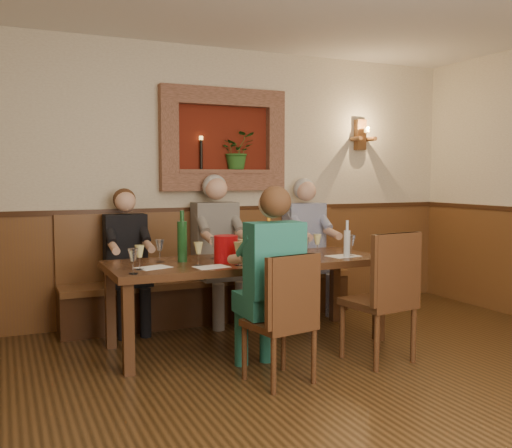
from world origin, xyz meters
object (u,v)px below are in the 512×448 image
Objects in this scene: dining_table at (248,268)px; person_bench_right at (308,257)px; person_bench_mid at (218,261)px; bench at (211,288)px; person_bench_left at (128,273)px; wine_bottle_green_a at (269,240)px; spittoon_bucket at (226,249)px; water_bottle at (347,243)px; person_chair_front at (269,298)px; wine_bottle_green_b at (182,240)px; chair_near_right at (379,324)px; chair_near_left at (280,345)px.

person_bench_right reaches higher than dining_table.
person_bench_mid is 1.03m from person_bench_right.
bench is 2.21× the size of person_bench_left.
person_bench_mid is 3.98× the size of wine_bottle_green_a.
water_bottle is (1.11, -0.13, 0.02)m from spittoon_bucket.
spittoon_bucket is at bearing -144.40° from person_bench_right.
person_bench_right reaches higher than person_chair_front.
person_bench_mid is 1.01m from spittoon_bucket.
person_bench_left is at bearing 179.73° from person_bench_mid.
person_bench_right reaches higher than wine_bottle_green_b.
water_bottle is (1.73, -1.07, 0.32)m from person_bench_left.
person_bench_mid is at bearing 73.32° from spittoon_bucket.
wine_bottle_green_b is (-1.33, 0.95, 0.63)m from chair_near_right.
bench is 13.21× the size of spittoon_bucket.
wine_bottle_green_a is (-0.55, 0.89, 0.60)m from chair_near_right.
spittoon_bucket is 0.69× the size of water_bottle.
person_bench_left reaches higher than wine_bottle_green_a.
wine_bottle_green_b is at bearing 114.45° from person_chair_front.
water_bottle is at bearing 24.72° from chair_near_left.
spittoon_bucket is at bearing 96.64° from person_chair_front.
bench is at bearing 105.42° from chair_near_right.
dining_table is 1.01m from bench.
bench is at bearing 126.21° from water_bottle.
dining_table is at bearing -169.90° from wine_bottle_green_a.
chair_near_right reaches higher than chair_near_left.
wine_bottle_green_a is (0.22, -0.90, 0.57)m from bench.
bench is 0.31m from person_bench_mid.
wine_bottle_green_b reaches higher than bench.
bench reaches higher than chair_near_right.
person_chair_front is (-0.20, -1.61, -0.04)m from person_bench_mid.
chair_near_right is 1.87m from person_bench_mid.
wine_bottle_green_a is at bearing -136.90° from person_bench_right.
person_bench_mid is (0.04, 0.84, -0.06)m from dining_table.
person_bench_mid is at bearing -0.27° from person_bench_left.
person_chair_front is (-0.17, -1.72, 0.25)m from bench.
chair_near_left is 0.69× the size of person_bench_left.
dining_table is 1.36m from person_bench_right.
chair_near_right is at bearing -58.34° from wine_bottle_green_a.
person_bench_mid reaches higher than chair_near_right.
wine_bottle_green_b is at bearing 176.08° from wine_bottle_green_a.
chair_near_left is at bearing -69.17° from wine_bottle_green_b.
dining_table is 1.66× the size of person_bench_right.
wine_bottle_green_b is at bearing -128.89° from person_bench_mid.
chair_near_right is 1.38m from spittoon_bucket.
dining_table is 6.42× the size of wine_bottle_green_a.
chair_near_right is (0.77, -0.85, -0.37)m from dining_table.
person_bench_left is 2.07m from water_bottle.
water_bottle is (0.82, -1.07, 0.26)m from person_bench_mid.
person_bench_mid is 1.37m from water_bottle.
wine_bottle_green_a is (-0.85, -0.80, 0.30)m from person_bench_right.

